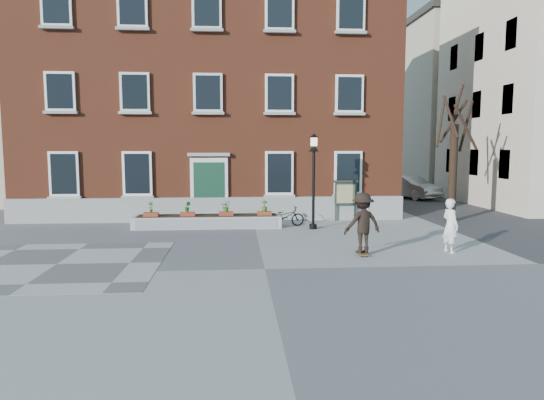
{
  "coord_description": "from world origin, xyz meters",
  "views": [
    {
      "loc": [
        -0.78,
        -13.2,
        3.4
      ],
      "look_at": [
        0.5,
        4.0,
        1.5
      ],
      "focal_mm": 32.0,
      "sensor_mm": 36.0,
      "label": 1
    }
  ],
  "objects": [
    {
      "name": "planter_assembly",
      "position": [
        -1.99,
        7.18,
        0.31
      ],
      "size": [
        6.2,
        1.12,
        1.15
      ],
      "color": "beige",
      "rests_on": "ground"
    },
    {
      "name": "lamp_post",
      "position": [
        2.4,
        6.51,
        2.54
      ],
      "size": [
        0.4,
        0.4,
        3.93
      ],
      "color": "black",
      "rests_on": "ground"
    },
    {
      "name": "side_street",
      "position": [
        17.99,
        19.78,
        7.02
      ],
      "size": [
        15.2,
        36.0,
        14.5
      ],
      "color": "#3D3D40",
      "rests_on": "ground"
    },
    {
      "name": "parked_car",
      "position": [
        10.67,
        17.88,
        0.74
      ],
      "size": [
        3.17,
        4.74,
        1.48
      ],
      "primitive_type": "imported",
      "rotation": [
        0.0,
        0.0,
        0.4
      ],
      "color": "#B9BCBF",
      "rests_on": "ground"
    },
    {
      "name": "skateboarder",
      "position": [
        3.17,
        1.56,
        1.02
      ],
      "size": [
        1.36,
        0.97,
        1.97
      ],
      "color": "brown",
      "rests_on": "ground"
    },
    {
      "name": "brick_building",
      "position": [
        -2.0,
        13.98,
        6.3
      ],
      "size": [
        18.4,
        10.85,
        12.6
      ],
      "color": "brown",
      "rests_on": "ground"
    },
    {
      "name": "bare_tree",
      "position": [
        9.01,
        8.01,
        2.79
      ],
      "size": [
        1.83,
        1.83,
        6.16
      ],
      "color": "black",
      "rests_on": "ground"
    },
    {
      "name": "bicycle",
      "position": [
        1.32,
        7.27,
        0.43
      ],
      "size": [
        1.66,
        0.7,
        0.85
      ],
      "primitive_type": "imported",
      "rotation": [
        0.0,
        0.0,
        1.65
      ],
      "color": "black",
      "rests_on": "ground"
    },
    {
      "name": "notice_board",
      "position": [
        4.24,
        8.62,
        1.26
      ],
      "size": [
        1.1,
        0.16,
        1.87
      ],
      "color": "#18301F",
      "rests_on": "ground"
    },
    {
      "name": "checker_patch",
      "position": [
        -6.0,
        1.0,
        0.01
      ],
      "size": [
        6.0,
        6.0,
        0.01
      ],
      "primitive_type": "cube",
      "color": "#555557",
      "rests_on": "ground"
    },
    {
      "name": "bystander",
      "position": [
        6.09,
        1.73,
        0.87
      ],
      "size": [
        0.57,
        0.72,
        1.75
      ],
      "primitive_type": "imported",
      "rotation": [
        0.0,
        0.0,
        1.82
      ],
      "color": "white",
      "rests_on": "ground"
    },
    {
      "name": "ground",
      "position": [
        0.0,
        0.0,
        0.0
      ],
      "size": [
        100.0,
        100.0,
        0.0
      ],
      "primitive_type": "plane",
      "color": "gray",
      "rests_on": "ground"
    }
  ]
}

